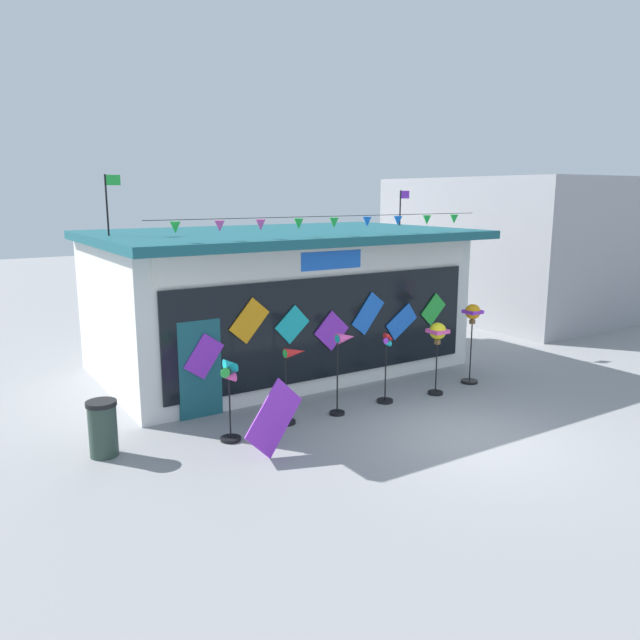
{
  "coord_description": "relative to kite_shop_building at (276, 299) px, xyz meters",
  "views": [
    {
      "loc": [
        -8.16,
        -7.78,
        4.45
      ],
      "look_at": [
        -1.14,
        3.24,
        1.79
      ],
      "focal_mm": 35.03,
      "sensor_mm": 36.0,
      "label": 1
    }
  ],
  "objects": [
    {
      "name": "wind_spinner_left",
      "position": [
        -1.73,
        -3.78,
        -0.83
      ],
      "size": [
        0.62,
        0.37,
        1.52
      ],
      "color": "black",
      "rests_on": "ground_plane"
    },
    {
      "name": "wind_spinner_center_right",
      "position": [
        0.57,
        -3.84,
        -0.99
      ],
      "size": [
        0.35,
        0.35,
        1.56
      ],
      "color": "black",
      "rests_on": "ground_plane"
    },
    {
      "name": "neighbour_building",
      "position": [
        10.66,
        1.83,
        0.7
      ],
      "size": [
        5.48,
        8.09,
        4.99
      ],
      "primitive_type": "cube",
      "color": "#99999E",
      "rests_on": "ground_plane"
    },
    {
      "name": "kite_shop_building",
      "position": [
        0.0,
        0.0,
        0.0
      ],
      "size": [
        9.08,
        5.86,
        4.85
      ],
      "color": "silver",
      "rests_on": "ground_plane"
    },
    {
      "name": "wind_spinner_right",
      "position": [
        1.89,
        -3.99,
        -0.48
      ],
      "size": [
        0.39,
        0.39,
        1.65
      ],
      "color": "black",
      "rests_on": "ground_plane"
    },
    {
      "name": "wind_spinner_center_left",
      "position": [
        -0.57,
        -3.89,
        -0.54
      ],
      "size": [
        0.57,
        0.31,
        1.71
      ],
      "color": "black",
      "rests_on": "ground_plane"
    },
    {
      "name": "trash_bin",
      "position": [
        -5.27,
        -3.42,
        -1.3
      ],
      "size": [
        0.52,
        0.52,
        0.98
      ],
      "color": "#2D4238",
      "rests_on": "ground_plane"
    },
    {
      "name": "display_kite_on_ground",
      "position": [
        -2.74,
        -4.92,
        -1.14
      ],
      "size": [
        1.3,
        0.35,
        1.3
      ],
      "primitive_type": "cube",
      "rotation": [
        -0.27,
        0.79,
        0.0
      ],
      "color": "purple",
      "rests_on": "ground_plane"
    },
    {
      "name": "wind_spinner_far_right",
      "position": [
        3.17,
        -3.79,
        -0.32
      ],
      "size": [
        0.4,
        0.4,
        1.91
      ],
      "color": "black",
      "rests_on": "ground_plane"
    },
    {
      "name": "wind_spinner_far_left",
      "position": [
        -3.15,
        -4.01,
        -0.78
      ],
      "size": [
        0.44,
        0.38,
        1.56
      ],
      "color": "black",
      "rests_on": "ground_plane"
    },
    {
      "name": "ground_plane",
      "position": [
        0.6,
        -6.17,
        -1.79
      ],
      "size": [
        80.0,
        80.0,
        0.0
      ],
      "primitive_type": "plane",
      "color": "gray"
    }
  ]
}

